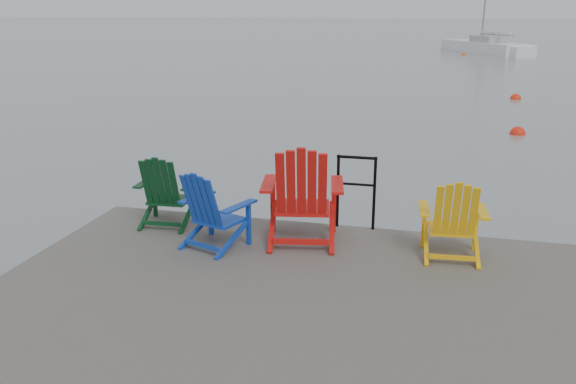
% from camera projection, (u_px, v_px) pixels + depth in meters
% --- Properties ---
extents(ground, '(400.00, 400.00, 0.00)m').
position_uv_depth(ground, '(286.00, 372.00, 5.36)').
color(ground, slate).
rests_on(ground, ground).
extents(dock, '(6.00, 5.00, 1.40)m').
position_uv_depth(dock, '(286.00, 337.00, 5.26)').
color(dock, '#32302D').
rests_on(dock, ground).
extents(handrail, '(0.48, 0.04, 0.90)m').
position_uv_depth(handrail, '(356.00, 185.00, 7.28)').
color(handrail, black).
rests_on(handrail, dock).
extents(chair_green, '(0.74, 0.69, 0.89)m').
position_uv_depth(chair_green, '(166.00, 190.00, 7.39)').
color(chair_green, '#093617').
rests_on(chair_green, dock).
extents(chair_blue, '(0.85, 0.81, 0.89)m').
position_uv_depth(chair_blue, '(212.00, 209.00, 6.70)').
color(chair_blue, '#1039A9').
rests_on(chair_blue, dock).
extents(chair_red, '(1.03, 0.97, 1.15)m').
position_uv_depth(chair_red, '(302.00, 194.00, 6.78)').
color(chair_red, red).
rests_on(chair_red, dock).
extents(chair_yellow, '(0.75, 0.70, 0.89)m').
position_uv_depth(chair_yellow, '(453.00, 219.00, 6.40)').
color(chair_yellow, '#F2AD0D').
rests_on(chair_yellow, dock).
extents(sailboat_near, '(6.05, 8.43, 11.65)m').
position_uv_depth(sailboat_near, '(485.00, 48.00, 43.21)').
color(sailboat_near, white).
rests_on(sailboat_near, ground).
extents(buoy_a, '(0.39, 0.39, 0.39)m').
position_uv_depth(buoy_a, '(517.00, 134.00, 15.47)').
color(buoy_a, red).
rests_on(buoy_a, ground).
extents(buoy_b, '(0.38, 0.38, 0.38)m').
position_uv_depth(buoy_b, '(516.00, 99.00, 21.48)').
color(buoy_b, red).
rests_on(buoy_b, ground).
extents(buoy_d, '(0.35, 0.35, 0.35)m').
position_uv_depth(buoy_d, '(464.00, 55.00, 41.92)').
color(buoy_d, '#EE590E').
rests_on(buoy_d, ground).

